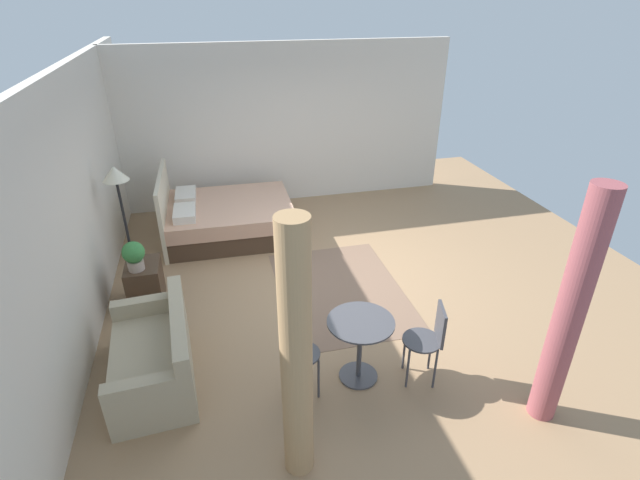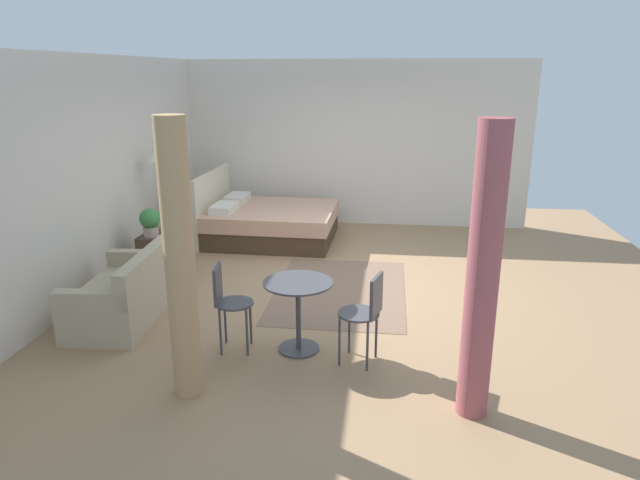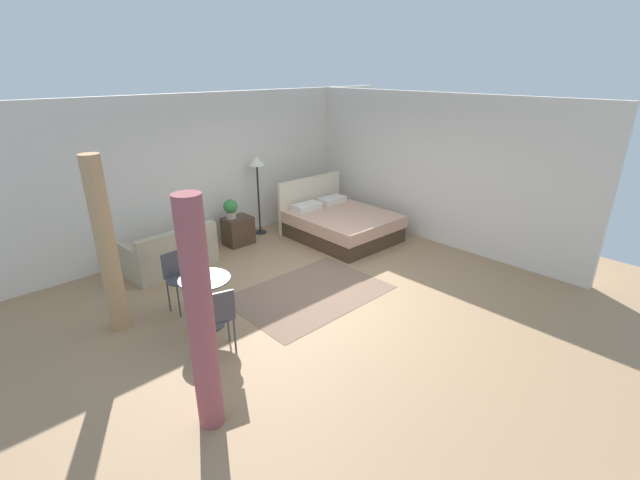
{
  "view_description": "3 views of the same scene",
  "coord_description": "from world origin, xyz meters",
  "px_view_note": "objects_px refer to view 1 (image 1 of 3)",
  "views": [
    {
      "loc": [
        -5.39,
        1.48,
        3.55
      ],
      "look_at": [
        -0.31,
        0.22,
        0.79
      ],
      "focal_mm": 26.63,
      "sensor_mm": 36.0,
      "label": 1
    },
    {
      "loc": [
        -6.78,
        -0.61,
        2.61
      ],
      "look_at": [
        -0.36,
        0.19,
        0.66
      ],
      "focal_mm": 31.44,
      "sensor_mm": 36.0,
      "label": 2
    },
    {
      "loc": [
        -4.29,
        -4.49,
        3.25
      ],
      "look_at": [
        0.14,
        0.19,
        0.69
      ],
      "focal_mm": 24.63,
      "sensor_mm": 36.0,
      "label": 3
    }
  ],
  "objects_px": {
    "bed": "(226,217)",
    "potted_plant": "(134,255)",
    "nightstand": "(145,283)",
    "floor_lamp": "(117,185)",
    "cafe_chair_near_couch": "(294,351)",
    "balcony_table": "(360,339)",
    "couch": "(156,358)",
    "cafe_chair_near_window": "(430,336)"
  },
  "relations": [
    {
      "from": "floor_lamp",
      "to": "cafe_chair_near_couch",
      "type": "distance_m",
      "value": 3.31
    },
    {
      "from": "bed",
      "to": "cafe_chair_near_couch",
      "type": "distance_m",
      "value": 3.73
    },
    {
      "from": "floor_lamp",
      "to": "balcony_table",
      "type": "height_order",
      "value": "floor_lamp"
    },
    {
      "from": "nightstand",
      "to": "balcony_table",
      "type": "relative_size",
      "value": 0.76
    },
    {
      "from": "bed",
      "to": "cafe_chair_near_window",
      "type": "xyz_separation_m",
      "value": [
        -3.81,
        -1.74,
        0.25
      ]
    },
    {
      "from": "nightstand",
      "to": "bed",
      "type": "bearing_deg",
      "value": -33.72
    },
    {
      "from": "cafe_chair_near_couch",
      "to": "potted_plant",
      "type": "bearing_deg",
      "value": 39.52
    },
    {
      "from": "couch",
      "to": "cafe_chair_near_window",
      "type": "bearing_deg",
      "value": -103.69
    },
    {
      "from": "floor_lamp",
      "to": "balcony_table",
      "type": "bearing_deg",
      "value": -137.22
    },
    {
      "from": "cafe_chair_near_window",
      "to": "cafe_chair_near_couch",
      "type": "distance_m",
      "value": 1.34
    },
    {
      "from": "bed",
      "to": "cafe_chair_near_couch",
      "type": "relative_size",
      "value": 2.36
    },
    {
      "from": "bed",
      "to": "balcony_table",
      "type": "height_order",
      "value": "bed"
    },
    {
      "from": "balcony_table",
      "to": "bed",
      "type": "bearing_deg",
      "value": 16.6
    },
    {
      "from": "potted_plant",
      "to": "cafe_chair_near_window",
      "type": "height_order",
      "value": "potted_plant"
    },
    {
      "from": "couch",
      "to": "nightstand",
      "type": "bearing_deg",
      "value": 8.17
    },
    {
      "from": "balcony_table",
      "to": "cafe_chair_near_couch",
      "type": "bearing_deg",
      "value": 96.05
    },
    {
      "from": "bed",
      "to": "nightstand",
      "type": "distance_m",
      "value": 2.03
    },
    {
      "from": "floor_lamp",
      "to": "nightstand",
      "type": "bearing_deg",
      "value": -162.62
    },
    {
      "from": "potted_plant",
      "to": "nightstand",
      "type": "bearing_deg",
      "value": -25.0
    },
    {
      "from": "nightstand",
      "to": "balcony_table",
      "type": "distance_m",
      "value": 2.95
    },
    {
      "from": "cafe_chair_near_window",
      "to": "bed",
      "type": "bearing_deg",
      "value": 24.57
    },
    {
      "from": "couch",
      "to": "balcony_table",
      "type": "relative_size",
      "value": 2.07
    },
    {
      "from": "bed",
      "to": "floor_lamp",
      "type": "distance_m",
      "value": 1.99
    },
    {
      "from": "bed",
      "to": "floor_lamp",
      "type": "bearing_deg",
      "value": 127.2
    },
    {
      "from": "cafe_chair_near_window",
      "to": "nightstand",
      "type": "bearing_deg",
      "value": 53.49
    },
    {
      "from": "nightstand",
      "to": "potted_plant",
      "type": "relative_size",
      "value": 1.45
    },
    {
      "from": "cafe_chair_near_couch",
      "to": "cafe_chair_near_window",
      "type": "bearing_deg",
      "value": -94.75
    },
    {
      "from": "bed",
      "to": "floor_lamp",
      "type": "height_order",
      "value": "floor_lamp"
    },
    {
      "from": "nightstand",
      "to": "potted_plant",
      "type": "distance_m",
      "value": 0.49
    },
    {
      "from": "bed",
      "to": "nightstand",
      "type": "bearing_deg",
      "value": 146.28
    },
    {
      "from": "cafe_chair_near_window",
      "to": "cafe_chair_near_couch",
      "type": "height_order",
      "value": "cafe_chair_near_window"
    },
    {
      "from": "bed",
      "to": "potted_plant",
      "type": "relative_size",
      "value": 5.46
    },
    {
      "from": "couch",
      "to": "cafe_chair_near_window",
      "type": "relative_size",
      "value": 1.68
    },
    {
      "from": "couch",
      "to": "floor_lamp",
      "type": "xyz_separation_m",
      "value": [
        2.15,
        0.42,
        1.1
      ]
    },
    {
      "from": "balcony_table",
      "to": "cafe_chair_near_window",
      "type": "height_order",
      "value": "cafe_chair_near_window"
    },
    {
      "from": "floor_lamp",
      "to": "cafe_chair_near_window",
      "type": "bearing_deg",
      "value": -132.25
    },
    {
      "from": "couch",
      "to": "balcony_table",
      "type": "height_order",
      "value": "couch"
    },
    {
      "from": "bed",
      "to": "couch",
      "type": "bearing_deg",
      "value": 163.88
    },
    {
      "from": "couch",
      "to": "potted_plant",
      "type": "relative_size",
      "value": 3.96
    },
    {
      "from": "potted_plant",
      "to": "cafe_chair_near_couch",
      "type": "xyz_separation_m",
      "value": [
        -1.91,
        -1.58,
        -0.21
      ]
    },
    {
      "from": "couch",
      "to": "cafe_chair_near_couch",
      "type": "distance_m",
      "value": 1.45
    },
    {
      "from": "cafe_chair_near_window",
      "to": "cafe_chair_near_couch",
      "type": "relative_size",
      "value": 1.02
    }
  ]
}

